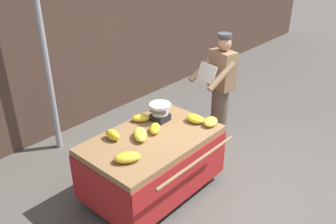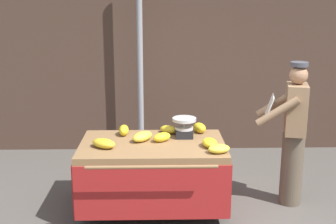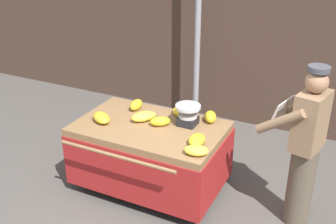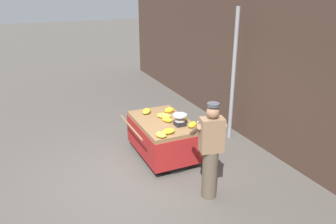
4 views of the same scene
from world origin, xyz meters
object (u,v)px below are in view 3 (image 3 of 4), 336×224
object	(u,v)px
banana_bunch_0	(196,150)
vendor_person	(305,148)
banana_bunch_2	(101,118)
banana_bunch_3	(144,116)
banana_cart	(150,143)
banana_bunch_6	(136,105)
banana_bunch_5	(160,121)
banana_bunch_1	(210,117)
banana_bunch_4	(197,140)
banana_bunch_7	(179,112)
weighing_scale	(188,115)
street_pole	(198,27)

from	to	relation	value
banana_bunch_0	vendor_person	distance (m)	1.06
banana_bunch_2	banana_bunch_3	bearing A→B (deg)	29.04
banana_cart	banana_bunch_6	bearing A→B (deg)	138.77
banana_bunch_5	banana_bunch_1	bearing A→B (deg)	36.39
banana_bunch_3	vendor_person	size ratio (longest dim) A/B	0.17
vendor_person	banana_bunch_6	bearing A→B (deg)	175.56
banana_bunch_2	banana_bunch_3	distance (m)	0.47
banana_bunch_2	banana_bunch_6	xyz separation A→B (m)	(0.18, 0.46, 0.01)
banana_bunch_4	vendor_person	world-z (taller)	vendor_person
banana_bunch_5	vendor_person	bearing A→B (deg)	3.64
banana_bunch_7	banana_bunch_1	bearing A→B (deg)	1.72
banana_bunch_1	banana_bunch_3	distance (m)	0.75
weighing_scale	banana_bunch_2	bearing A→B (deg)	-158.03
weighing_scale	banana_bunch_3	xyz separation A→B (m)	(-0.48, -0.13, -0.06)
banana_bunch_3	banana_bunch_1	bearing A→B (deg)	24.76
banana_cart	vendor_person	world-z (taller)	vendor_person
street_pole	banana_bunch_7	bearing A→B (deg)	-74.82
banana_bunch_0	vendor_person	xyz separation A→B (m)	(0.93, 0.50, 0.01)
banana_cart	banana_bunch_5	size ratio (longest dim) A/B	7.29
banana_bunch_2	vendor_person	distance (m)	2.19
street_pole	banana_bunch_7	size ratio (longest dim) A/B	13.12
street_pole	banana_bunch_4	world-z (taller)	street_pole
banana_bunch_7	banana_bunch_0	bearing A→B (deg)	-54.60
banana_bunch_3	vendor_person	distance (m)	1.75
banana_cart	banana_bunch_0	distance (m)	0.83
street_pole	banana_bunch_2	world-z (taller)	street_pole
banana_cart	weighing_scale	size ratio (longest dim) A/B	5.91
banana_cart	banana_bunch_0	world-z (taller)	banana_bunch_0
banana_bunch_0	banana_bunch_1	world-z (taller)	banana_bunch_1
banana_bunch_7	vendor_person	bearing A→B (deg)	-9.04
banana_bunch_1	banana_bunch_6	size ratio (longest dim) A/B	1.00
banana_cart	banana_bunch_0	xyz separation A→B (m)	(0.71, -0.35, 0.27)
banana_bunch_7	banana_bunch_5	bearing A→B (deg)	-104.12
street_pole	banana_bunch_7	distance (m)	1.63
banana_bunch_2	banana_bunch_6	bearing A→B (deg)	67.98
banana_bunch_7	street_pole	bearing A→B (deg)	105.18
weighing_scale	banana_bunch_1	world-z (taller)	weighing_scale
banana_bunch_0	banana_bunch_3	world-z (taller)	banana_bunch_3
weighing_scale	banana_bunch_3	size ratio (longest dim) A/B	0.96
banana_bunch_7	banana_bunch_3	bearing A→B (deg)	-135.13
banana_bunch_5	banana_bunch_6	distance (m)	0.52
banana_bunch_6	banana_bunch_5	bearing A→B (deg)	-29.08
banana_bunch_0	banana_bunch_5	xyz separation A→B (m)	(-0.60, 0.40, 0.01)
banana_bunch_6	banana_bunch_0	bearing A→B (deg)	-31.74
banana_bunch_5	vendor_person	size ratio (longest dim) A/B	0.13
weighing_scale	vendor_person	bearing A→B (deg)	-2.69
weighing_scale	banana_bunch_5	size ratio (longest dim) A/B	1.23
banana_bunch_0	vendor_person	size ratio (longest dim) A/B	0.14
banana_bunch_1	banana_bunch_6	distance (m)	0.92
street_pole	banana_bunch_6	size ratio (longest dim) A/B	14.10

